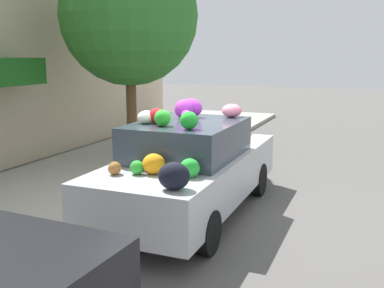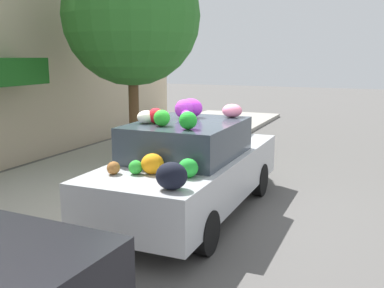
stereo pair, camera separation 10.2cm
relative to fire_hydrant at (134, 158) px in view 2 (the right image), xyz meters
The scene contains 5 objects.
ground_plane 2.16m from the fire_hydrant, 126.53° to the right, with size 60.00×60.00×0.00m, color #565451.
sidewalk_curb 1.66m from the fire_hydrant, 141.43° to the left, with size 24.00×3.20×0.12m.
street_tree 3.44m from the fire_hydrant, 29.81° to the left, with size 3.17×3.17×4.84m.
fire_hydrant is the anchor object (origin of this frame).
art_car 2.26m from the fire_hydrant, 125.70° to the right, with size 4.33×1.73×1.82m.
Camera 2 is at (-6.34, -2.86, 2.51)m, focal length 42.00 mm.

